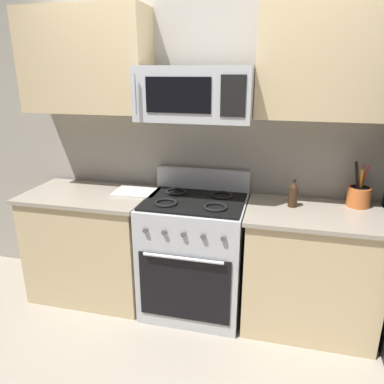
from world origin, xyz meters
The scene contains 11 objects.
ground_plane centered at (0.00, 0.00, 0.00)m, with size 16.00×16.00×0.00m, color gray.
wall_back centered at (0.00, 1.06, 1.30)m, with size 8.00×0.10×2.60m, color #9E998E.
counter_left centered at (-0.89, 0.67, 0.46)m, with size 0.99×0.63×0.91m.
range_oven centered at (0.00, 0.67, 0.47)m, with size 0.76×0.67×1.09m.
counter_right centered at (0.87, 0.67, 0.46)m, with size 0.95×0.63×0.91m.
microwave centered at (0.00, 0.70, 1.69)m, with size 0.79×0.44×0.36m.
upper_cabinets_left centered at (-0.89, 0.84, 1.91)m, with size 0.98×0.34×0.76m.
upper_cabinets_right centered at (0.87, 0.84, 1.91)m, with size 0.94×0.34×0.76m.
utensil_crock centered at (1.17, 0.87, 0.99)m, with size 0.16×0.16×0.33m.
cutting_board centered at (-0.50, 0.76, 0.92)m, with size 0.35×0.25×0.02m, color silver.
bottle_soy centered at (0.71, 0.75, 1.00)m, with size 0.07×0.07×0.20m.
Camera 1 is at (0.60, -1.83, 1.85)m, focal length 34.29 mm.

